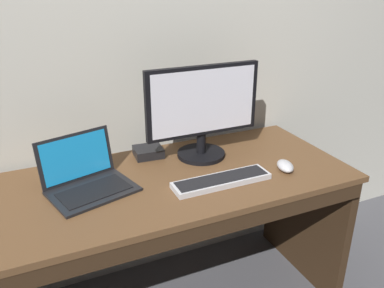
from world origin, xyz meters
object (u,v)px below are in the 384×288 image
at_px(wired_keyboard, 222,180).
at_px(external_drive_box, 148,152).
at_px(external_monitor, 203,111).
at_px(computer_mouse, 285,166).
at_px(laptop_black, 86,177).

distance_m(wired_keyboard, external_drive_box, 0.44).
xyz_separation_m(external_monitor, computer_mouse, (0.28, -0.28, -0.22)).
relative_size(wired_keyboard, computer_mouse, 3.78).
height_order(external_monitor, external_drive_box, external_monitor).
relative_size(external_monitor, computer_mouse, 4.86).
relative_size(wired_keyboard, external_drive_box, 3.20).
height_order(external_monitor, wired_keyboard, external_monitor).
height_order(external_monitor, computer_mouse, external_monitor).
height_order(wired_keyboard, external_drive_box, external_drive_box).
bearing_deg(computer_mouse, external_drive_box, 159.48).
distance_m(external_monitor, computer_mouse, 0.45).
height_order(laptop_black, wired_keyboard, laptop_black).
distance_m(laptop_black, external_monitor, 0.60).
bearing_deg(external_monitor, wired_keyboard, -98.10).
bearing_deg(external_drive_box, computer_mouse, -37.47).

